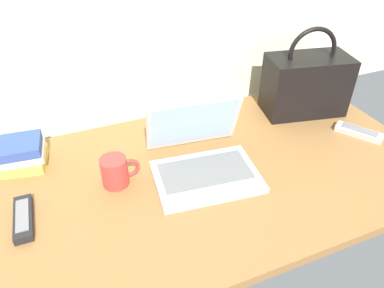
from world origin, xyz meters
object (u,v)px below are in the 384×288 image
Objects in this scene: remote_control_far at (359,132)px; coffee_mug at (116,171)px; book_stack at (14,155)px; remote_control_near at (23,218)px; laptop at (202,158)px; handbag at (306,83)px.

coffee_mug is at bearing 174.82° from remote_control_far.
coffee_mug reaches higher than book_stack.
remote_control_near is 0.26m from book_stack.
laptop reaches higher than remote_control_far.
coffee_mug is 0.72× the size of remote_control_near.
book_stack is (-1.04, 0.06, -0.07)m from handbag.
handbag is (0.76, 0.15, 0.07)m from coffee_mug.
coffee_mug is at bearing -36.32° from book_stack.
laptop reaches higher than remote_control_near.
handbag is (1.03, 0.20, 0.10)m from remote_control_near.
remote_control_near is at bearing -168.13° from coffee_mug.
remote_control_far is at bearing -69.03° from handbag.
laptop is 0.54m from handbag.
handbag is 1.04m from book_stack.
handbag reaches higher than book_stack.
coffee_mug reaches higher than remote_control_near.
laptop is at bearing -7.87° from coffee_mug.
book_stack is at bearing 92.71° from remote_control_near.
remote_control_near is at bearing 178.88° from remote_control_far.
coffee_mug is 0.27m from remote_control_near.
book_stack is at bearing 143.68° from coffee_mug.
coffee_mug reaches higher than remote_control_far.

